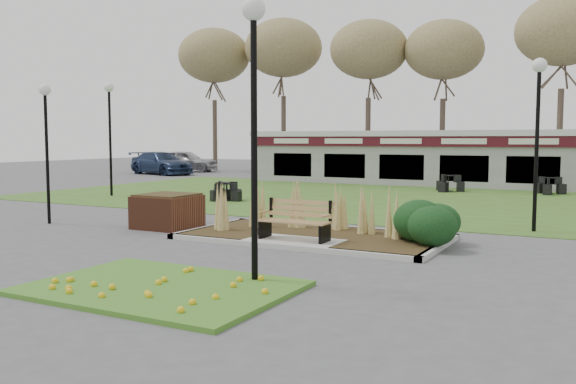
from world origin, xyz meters
The scene contains 19 objects.
ground centered at (0.00, 0.00, 0.00)m, with size 100.00×100.00×0.00m, color #515154.
lawn centered at (0.00, 12.00, 0.01)m, with size 34.00×16.00×0.02m, color #36601E.
flower_bed centered at (0.00, -4.60, 0.07)m, with size 4.20×3.00×0.16m.
planting_bed centered at (1.27, 1.35, 0.37)m, with size 6.75×3.40×1.27m.
park_bench centered at (0.00, 0.25, 0.59)m, with size 1.70×0.66×0.93m.
brick_planter centered at (-4.40, 1.00, 0.48)m, with size 1.50×1.50×0.95m.
food_pavilion centered at (0.00, 19.96, 1.48)m, with size 24.60×3.40×2.90m.
tree_backdrop centered at (0.00, 28.00, 8.36)m, with size 47.24×5.24×10.36m.
lamp_post_near_left centered at (1.13, -3.50, 3.50)m, with size 0.40×0.40×4.80m.
lamp_post_mid_left centered at (-8.01, 0.06, 2.95)m, with size 0.34×0.34×4.04m.
lamp_post_mid_right centered at (4.69, 4.95, 3.33)m, with size 0.38×0.38×4.56m.
lamp_post_far_left centered at (-12.60, 7.32, 3.54)m, with size 0.40×0.40×4.86m.
bistro_set_a centered at (-7.01, 7.85, 0.24)m, with size 1.11×1.27×0.68m.
bistro_set_b centered at (-7.22, 8.01, 0.26)m, with size 1.36×1.20×0.72m.
bistro_set_c centered at (-0.22, 16.29, 0.27)m, with size 1.40×1.35×0.76m.
bistro_set_d centered at (4.07, 17.00, 0.27)m, with size 1.40×1.24×0.74m.
car_silver centered at (-21.85, 24.59, 0.82)m, with size 1.93×4.79×1.63m, color #ADADB2.
car_black centered at (-10.31, 23.16, 0.76)m, with size 1.60×4.59×1.51m, color black.
car_blue centered at (-21.16, 21.00, 0.78)m, with size 2.19×5.39×1.57m, color navy.
Camera 1 is at (6.41, -12.27, 2.47)m, focal length 38.00 mm.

